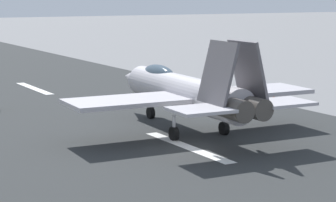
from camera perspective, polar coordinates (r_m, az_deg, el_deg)
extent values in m
plane|color=slate|center=(33.85, 2.33, -4.27)|extent=(400.00, 400.00, 0.00)
cube|color=#2D3030|center=(33.85, 2.33, -4.25)|extent=(240.00, 26.00, 0.02)
cube|color=white|center=(34.45, 1.69, -3.99)|extent=(8.00, 0.70, 0.00)
cube|color=white|center=(56.93, -11.54, 1.08)|extent=(8.00, 0.70, 0.00)
cylinder|color=#B5B0B7|center=(37.87, 1.43, 0.79)|extent=(11.98, 2.50, 1.89)
cone|color=#B5B0B7|center=(44.39, -3.04, 2.03)|extent=(2.82, 1.75, 1.61)
ellipsoid|color=#3F5160|center=(40.73, -0.80, 2.40)|extent=(3.65, 1.28, 1.10)
cylinder|color=#47423D|center=(32.39, 5.68, -0.68)|extent=(2.25, 1.21, 1.10)
cylinder|color=#47423D|center=(32.99, 7.29, -0.53)|extent=(2.25, 1.21, 1.10)
cube|color=#B5B0B7|center=(35.23, -3.71, -0.02)|extent=(3.72, 6.51, 0.24)
cube|color=#B5B0B7|center=(39.15, 7.44, 0.85)|extent=(3.72, 6.51, 0.24)
cube|color=#B5B0B7|center=(31.43, 2.83, -0.77)|extent=(2.54, 2.92, 0.16)
cube|color=#B5B0B7|center=(34.03, 9.88, -0.13)|extent=(2.54, 2.92, 0.16)
cube|color=#5D595E|center=(32.73, 4.35, 2.45)|extent=(2.65, 1.08, 3.14)
cube|color=#5D595E|center=(33.69, 6.97, 2.60)|extent=(2.65, 1.08, 3.14)
cylinder|color=silver|center=(42.16, -1.52, -0.61)|extent=(0.18, 0.18, 1.40)
cylinder|color=black|center=(42.22, -1.52, -1.03)|extent=(0.77, 0.34, 0.76)
cylinder|color=silver|center=(35.85, 0.52, -2.35)|extent=(0.18, 0.18, 1.40)
cylinder|color=black|center=(35.91, 0.52, -2.85)|extent=(0.77, 0.34, 0.76)
cylinder|color=silver|center=(37.40, 4.89, -1.90)|extent=(0.18, 0.18, 1.40)
cylinder|color=black|center=(37.46, 4.88, -2.38)|extent=(0.77, 0.34, 0.76)
cone|color=orange|center=(49.76, 9.17, 0.29)|extent=(0.44, 0.44, 0.55)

